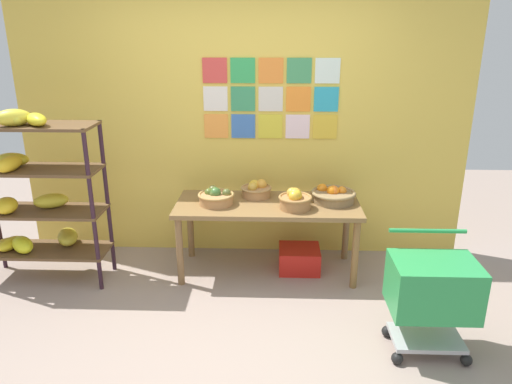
% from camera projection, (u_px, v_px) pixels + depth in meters
% --- Properties ---
extents(ground, '(9.22, 9.22, 0.00)m').
position_uv_depth(ground, '(229.00, 349.00, 3.36)').
color(ground, gray).
extents(back_wall_with_art, '(4.21, 0.07, 2.68)m').
position_uv_depth(back_wall_with_art, '(243.00, 117.00, 4.47)').
color(back_wall_with_art, '#E4C14C').
rests_on(back_wall_with_art, ground).
extents(banana_shelf_unit, '(1.07, 0.52, 1.53)m').
position_uv_depth(banana_shelf_unit, '(31.00, 191.00, 4.04)').
color(banana_shelf_unit, '#301B27').
rests_on(banana_shelf_unit, ground).
extents(display_table, '(1.61, 0.67, 0.66)m').
position_uv_depth(display_table, '(268.00, 211.00, 4.25)').
color(display_table, olive).
rests_on(display_table, ground).
extents(fruit_basket_left, '(0.32, 0.32, 0.15)m').
position_uv_depth(fruit_basket_left, '(216.00, 197.00, 4.19)').
color(fruit_basket_left, '#B7814F').
rests_on(fruit_basket_left, display_table).
extents(fruit_basket_back_left, '(0.29, 0.29, 0.18)m').
position_uv_depth(fruit_basket_back_left, '(295.00, 199.00, 4.08)').
color(fruit_basket_back_left, '#A57343').
rests_on(fruit_basket_back_left, display_table).
extents(fruit_basket_centre, '(0.28, 0.28, 0.15)m').
position_uv_depth(fruit_basket_centre, '(256.00, 190.00, 4.38)').
color(fruit_basket_centre, '#AB7B4C').
rests_on(fruit_basket_centre, display_table).
extents(fruit_basket_right, '(0.39, 0.39, 0.15)m').
position_uv_depth(fruit_basket_right, '(333.00, 195.00, 4.25)').
color(fruit_basket_right, olive).
rests_on(fruit_basket_right, display_table).
extents(produce_crate_under_table, '(0.37, 0.34, 0.21)m').
position_uv_depth(produce_crate_under_table, '(299.00, 259.00, 4.43)').
color(produce_crate_under_table, red).
rests_on(produce_crate_under_table, ground).
extents(shopping_cart, '(0.55, 0.45, 0.82)m').
position_uv_depth(shopping_cart, '(432.00, 290.00, 3.19)').
color(shopping_cart, black).
rests_on(shopping_cart, ground).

